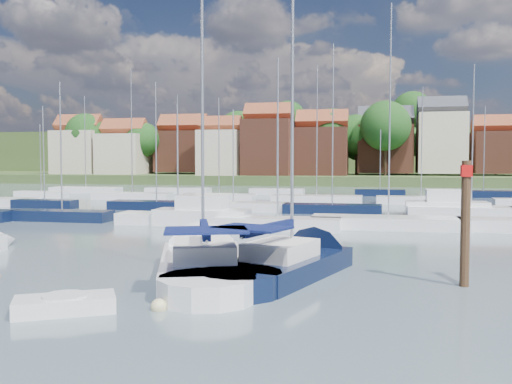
# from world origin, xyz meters

# --- Properties ---
(ground) EXTENTS (260.00, 260.00, 0.00)m
(ground) POSITION_xyz_m (0.00, 40.00, 0.00)
(ground) COLOR #414F58
(ground) RESTS_ON ground
(sailboat_centre) EXTENTS (7.57, 13.61, 17.84)m
(sailboat_centre) POSITION_xyz_m (-0.29, 3.92, 0.35)
(sailboat_centre) COLOR white
(sailboat_centre) RESTS_ON ground
(sailboat_navy) EXTENTS (6.56, 12.16, 16.30)m
(sailboat_navy) POSITION_xyz_m (4.13, 4.29, 0.35)
(sailboat_navy) COLOR black
(sailboat_navy) RESTS_ON ground
(tender) EXTENTS (3.42, 2.78, 0.67)m
(tender) POSITION_xyz_m (-2.37, -4.15, 0.26)
(tender) COLOR white
(tender) RESTS_ON ground
(timber_piling) EXTENTS (0.40, 0.40, 7.11)m
(timber_piling) POSITION_xyz_m (10.71, 2.45, 1.53)
(timber_piling) COLOR #4C331E
(timber_piling) RESTS_ON ground
(buoy_d) EXTENTS (0.54, 0.54, 0.54)m
(buoy_d) POSITION_xyz_m (0.45, -3.22, 0.00)
(buoy_d) COLOR beige
(buoy_d) RESTS_ON ground
(buoy_e) EXTENTS (0.46, 0.46, 0.46)m
(buoy_e) POSITION_xyz_m (0.75, 6.20, 0.00)
(buoy_e) COLOR #D85914
(buoy_e) RESTS_ON ground
(marina_field) EXTENTS (79.62, 41.41, 15.93)m
(marina_field) POSITION_xyz_m (1.91, 35.15, 0.43)
(marina_field) COLOR white
(marina_field) RESTS_ON ground
(far_shore_town) EXTENTS (212.46, 90.00, 22.27)m
(far_shore_town) POSITION_xyz_m (2.23, 132.67, 4.61)
(far_shore_town) COLOR #485A2D
(far_shore_town) RESTS_ON ground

